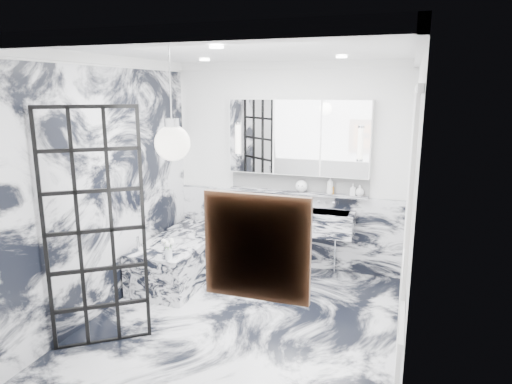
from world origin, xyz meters
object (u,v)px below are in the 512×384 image
(crittall_door, at_px, (95,231))
(trough_sink, at_px, (294,220))
(mirror_cabinet, at_px, (298,137))
(bathtub, at_px, (183,257))

(crittall_door, xyz_separation_m, trough_sink, (1.34, 2.34, -0.42))
(crittall_door, relative_size, mirror_cabinet, 1.21)
(crittall_door, bearing_deg, bathtub, 53.30)
(mirror_cabinet, relative_size, bathtub, 1.15)
(bathtub, bearing_deg, crittall_door, -90.36)
(mirror_cabinet, xyz_separation_m, bathtub, (-1.32, -0.83, -1.54))
(crittall_door, xyz_separation_m, bathtub, (0.01, 1.68, -0.87))
(crittall_door, relative_size, bathtub, 1.39)
(trough_sink, xyz_separation_m, mirror_cabinet, (-0.00, 0.17, 1.09))
(trough_sink, height_order, mirror_cabinet, mirror_cabinet)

